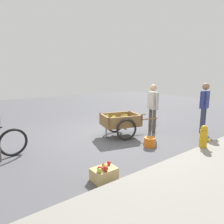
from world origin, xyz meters
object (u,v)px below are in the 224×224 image
dog (154,118)px  bystander_person (204,103)px  fruit_cart (120,122)px  plastic_bucket (150,142)px  vendor_person (153,104)px  fire_hydrant (204,139)px  apple_crate (104,173)px

dog → bystander_person: 1.84m
fruit_cart → plastic_bucket: fruit_cart is taller
fruit_cart → plastic_bucket: size_ratio=5.98×
bystander_person → dog: bearing=-72.7°
plastic_bucket → vendor_person: bearing=-140.6°
fruit_cart → fire_hydrant: 2.36m
fruit_cart → apple_crate: bearing=44.1°
fire_hydrant → bystander_person: bearing=-151.2°
vendor_person → dog: 1.23m
apple_crate → vendor_person: bearing=-153.1°
vendor_person → plastic_bucket: size_ratio=5.25×
dog → fire_hydrant: bearing=66.1°
fire_hydrant → apple_crate: fire_hydrant is taller
fruit_cart → apple_crate: 2.65m
fruit_cart → apple_crate: (1.89, 1.83, -0.31)m
vendor_person → apple_crate: (3.00, 1.52, -0.81)m
dog → apple_crate: (3.83, 2.14, -0.14)m
dog → apple_crate: 4.39m
fire_hydrant → plastic_bucket: 1.31m
fruit_cart → dog: (-1.94, -0.31, -0.17)m
apple_crate → dog: bearing=-150.8°
apple_crate → bystander_person: 4.44m
vendor_person → apple_crate: bearing=26.9°
fire_hydrant → plastic_bucket: (0.78, -1.03, -0.21)m
dog → plastic_bucket: size_ratio=1.86×
dog → vendor_person: bearing=36.5°
vendor_person → plastic_bucket: bearing=39.4°
fire_hydrant → apple_crate: (2.71, -0.38, -0.21)m
fruit_cart → fire_hydrant: size_ratio=2.67×
bystander_person → plastic_bucket: bearing=-3.4°
vendor_person → bystander_person: 1.68m
plastic_bucket → apple_crate: 2.04m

